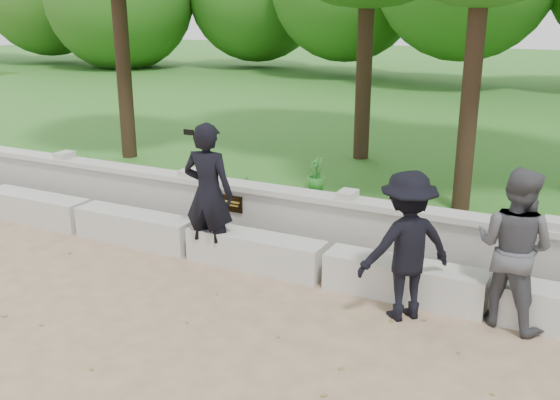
% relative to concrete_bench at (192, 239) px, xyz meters
% --- Properties ---
extents(ground, '(80.00, 80.00, 0.00)m').
position_rel_concrete_bench_xyz_m(ground, '(-0.00, -1.90, -0.22)').
color(ground, tan).
rests_on(ground, ground).
extents(lawn, '(40.00, 22.00, 0.25)m').
position_rel_concrete_bench_xyz_m(lawn, '(-0.00, 12.10, -0.10)').
color(lawn, '#305A20').
rests_on(lawn, ground).
extents(concrete_bench, '(11.90, 0.45, 0.45)m').
position_rel_concrete_bench_xyz_m(concrete_bench, '(0.00, 0.00, 0.00)').
color(concrete_bench, beige).
rests_on(concrete_bench, ground).
extents(parapet_wall, '(12.50, 0.35, 0.90)m').
position_rel_concrete_bench_xyz_m(parapet_wall, '(0.00, 0.70, 0.24)').
color(parapet_wall, '#BBB9B1').
rests_on(parapet_wall, ground).
extents(man_main, '(0.73, 0.65, 1.90)m').
position_rel_concrete_bench_xyz_m(man_main, '(0.36, -0.10, 0.73)').
color(man_main, black).
rests_on(man_main, ground).
extents(visitor_left, '(1.02, 0.89, 1.75)m').
position_rel_concrete_bench_xyz_m(visitor_left, '(4.18, -0.10, 0.65)').
color(visitor_left, '#48484E').
rests_on(visitor_left, ground).
extents(visitor_mid, '(1.20, 1.20, 1.67)m').
position_rel_concrete_bench_xyz_m(visitor_mid, '(3.12, -0.45, 0.61)').
color(visitor_mid, black).
rests_on(visitor_mid, ground).
extents(shrub_a, '(0.32, 0.32, 0.51)m').
position_rel_concrete_bench_xyz_m(shrub_a, '(-3.20, 1.40, 0.28)').
color(shrub_a, '#2F7E2B').
rests_on(shrub_a, lawn).
extents(shrub_b, '(0.31, 0.34, 0.51)m').
position_rel_concrete_bench_xyz_m(shrub_b, '(-0.00, 1.40, 0.28)').
color(shrub_b, '#2F7E2B').
rests_on(shrub_b, lawn).
extents(shrub_d, '(0.45, 0.45, 0.60)m').
position_rel_concrete_bench_xyz_m(shrub_d, '(0.60, 2.88, 0.32)').
color(shrub_d, '#2F7E2B').
rests_on(shrub_d, lawn).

